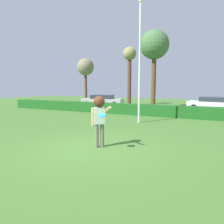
{
  "coord_description": "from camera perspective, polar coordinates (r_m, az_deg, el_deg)",
  "views": [
    {
      "loc": [
        3.83,
        -6.11,
        2.17
      ],
      "look_at": [
        0.19,
        1.2,
        1.15
      ],
      "focal_mm": 33.64,
      "sensor_mm": 36.0,
      "label": 1
    }
  ],
  "objects": [
    {
      "name": "ground_plane",
      "position": [
        7.53,
        -5.43,
        -9.65
      ],
      "size": [
        60.0,
        60.0,
        0.0
      ],
      "primitive_type": "plane",
      "color": "#44702D"
    },
    {
      "name": "person",
      "position": [
        7.34,
        -3.47,
        -0.42
      ],
      "size": [
        0.82,
        0.51,
        1.82
      ],
      "color": "slate",
      "rests_on": "ground"
    },
    {
      "name": "frisbee",
      "position": [
        6.85,
        -2.72,
        -0.92
      ],
      "size": [
        0.27,
        0.27,
        0.1
      ],
      "color": "#268CE5"
    },
    {
      "name": "lamppost",
      "position": [
        12.53,
        7.56,
        14.62
      ],
      "size": [
        0.24,
        0.24,
        7.0
      ],
      "color": "silver",
      "rests_on": "ground"
    },
    {
      "name": "hedge_row",
      "position": [
        15.51,
        12.02,
        0.41
      ],
      "size": [
        27.89,
        0.9,
        0.8
      ],
      "primitive_type": "cube",
      "color": "#1C591D",
      "rests_on": "ground"
    },
    {
      "name": "parked_car_silver",
      "position": [
        22.08,
        -2.64,
        3.24
      ],
      "size": [
        4.47,
        2.58,
        1.25
      ],
      "color": "#B7B7BC",
      "rests_on": "ground"
    },
    {
      "name": "parked_car_white",
      "position": [
        19.86,
        26.03,
        2.1
      ],
      "size": [
        4.4,
        2.29,
        1.25
      ],
      "color": "white",
      "rests_on": "ground"
    },
    {
      "name": "bare_elm_tree",
      "position": [
        26.62,
        -7.22,
        11.84
      ],
      "size": [
        2.07,
        2.07,
        5.54
      ],
      "color": "brown",
      "rests_on": "ground"
    },
    {
      "name": "maple_tree",
      "position": [
        23.98,
        4.79,
        13.85
      ],
      "size": [
        1.47,
        1.47,
        6.45
      ],
      "color": "brown",
      "rests_on": "ground"
    },
    {
      "name": "willow_tree",
      "position": [
        21.08,
        11.45,
        17.09
      ],
      "size": [
        2.74,
        2.74,
        7.41
      ],
      "color": "brown",
      "rests_on": "ground"
    }
  ]
}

